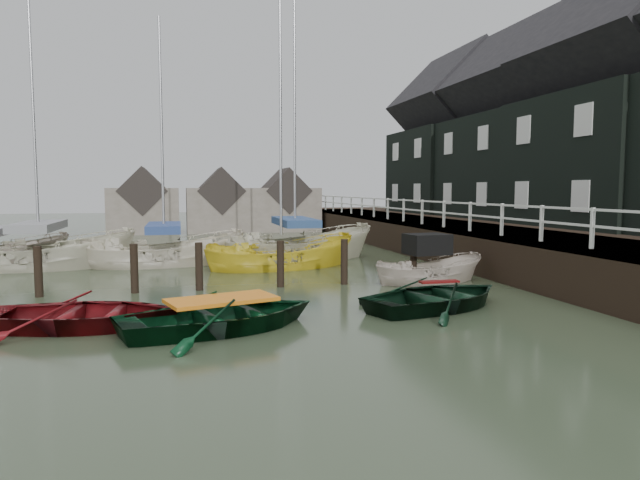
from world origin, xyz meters
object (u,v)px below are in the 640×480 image
object	(u,v)px
rowboat_dkgreen	(439,308)
sailboat_c	(281,267)
rowboat_red	(82,328)
sailboat_a	(40,267)
sailboat_b	(165,263)
sailboat_d	(295,258)
rowboat_green	(222,330)
motorboat	(429,279)

from	to	relation	value
rowboat_dkgreen	sailboat_c	distance (m)	8.47
rowboat_red	sailboat_a	distance (m)	10.54
sailboat_a	sailboat_c	world-z (taller)	sailboat_a
sailboat_b	sailboat_c	distance (m)	4.65
rowboat_red	sailboat_a	xyz separation A→B (m)	(-3.01, 10.10, 0.06)
rowboat_red	sailboat_d	distance (m)	12.32
rowboat_dkgreen	sailboat_b	xyz separation A→B (m)	(-6.81, 9.92, 0.06)
rowboat_green	rowboat_red	bearing A→B (deg)	56.37
rowboat_red	sailboat_d	xyz separation A→B (m)	(6.72, 10.33, 0.06)
sailboat_a	rowboat_green	bearing A→B (deg)	-154.39
motorboat	sailboat_a	size ratio (longest dim) A/B	0.33
rowboat_red	rowboat_dkgreen	size ratio (longest dim) A/B	1.01
rowboat_green	sailboat_d	distance (m)	11.85
rowboat_dkgreen	sailboat_c	bearing A→B (deg)	-3.38
sailboat_a	sailboat_d	xyz separation A→B (m)	(9.73, 0.23, 0.00)
rowboat_red	sailboat_b	world-z (taller)	sailboat_b
rowboat_dkgreen	motorboat	size ratio (longest dim) A/B	1.07
motorboat	sailboat_a	xyz separation A→B (m)	(-12.70, 6.42, -0.06)
sailboat_b	sailboat_d	distance (m)	5.26
rowboat_dkgreen	rowboat_red	bearing A→B (deg)	69.38
rowboat_green	sailboat_d	size ratio (longest dim) A/B	0.34
rowboat_red	sailboat_c	bearing A→B (deg)	-27.16
rowboat_red	motorboat	world-z (taller)	motorboat
sailboat_d	sailboat_a	bearing A→B (deg)	83.97
sailboat_c	rowboat_green	bearing A→B (deg)	152.62
motorboat	sailboat_b	distance (m)	10.34
rowboat_red	rowboat_green	world-z (taller)	rowboat_green
sailboat_d	sailboat_c	bearing A→B (deg)	148.93
sailboat_d	rowboat_green	bearing A→B (deg)	153.76
rowboat_red	rowboat_green	xyz separation A→B (m)	(2.90, -0.88, 0.00)
rowboat_green	sailboat_b	world-z (taller)	sailboat_b
rowboat_dkgreen	rowboat_green	bearing A→B (deg)	78.81
rowboat_red	sailboat_a	bearing A→B (deg)	24.76
rowboat_green	rowboat_dkgreen	xyz separation A→B (m)	(5.40, 0.92, 0.00)
sailboat_a	motorboat	bearing A→B (deg)	-119.47
sailboat_a	sailboat_b	bearing A→B (deg)	-94.45
rowboat_dkgreen	sailboat_a	size ratio (longest dim) A/B	0.35
sailboat_b	sailboat_d	size ratio (longest dim) A/B	0.85
motorboat	sailboat_c	size ratio (longest dim) A/B	0.34
rowboat_dkgreen	sailboat_d	distance (m)	10.42
sailboat_a	sailboat_c	xyz separation A→B (m)	(8.76, -1.99, -0.04)
rowboat_red	sailboat_c	world-z (taller)	sailboat_c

